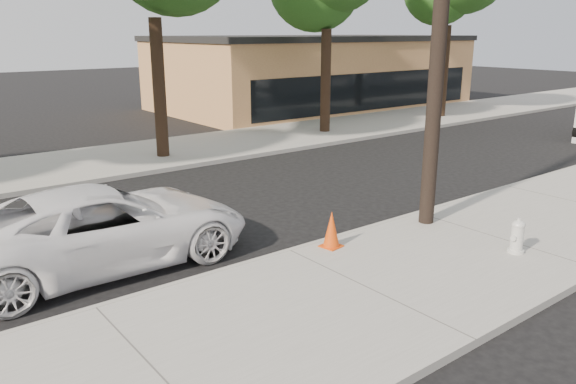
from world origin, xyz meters
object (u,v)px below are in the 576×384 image
object	(u,v)px
utility_pole	(440,19)
traffic_cone	(332,230)
police_cruiser	(104,227)
fire_hydrant	(517,237)

from	to	relation	value
utility_pole	traffic_cone	xyz separation A→B (m)	(-2.80, 0.20, -4.18)
police_cruiser	traffic_cone	bearing A→B (deg)	-119.66
traffic_cone	police_cruiser	bearing A→B (deg)	149.40
utility_pole	police_cruiser	size ratio (longest dim) A/B	1.58
fire_hydrant	traffic_cone	size ratio (longest dim) A/B	0.89
police_cruiser	fire_hydrant	bearing A→B (deg)	-125.18
police_cruiser	traffic_cone	size ratio (longest dim) A/B	7.44
utility_pole	police_cruiser	distance (m)	8.13
fire_hydrant	traffic_cone	world-z (taller)	traffic_cone
fire_hydrant	utility_pole	bearing A→B (deg)	84.19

